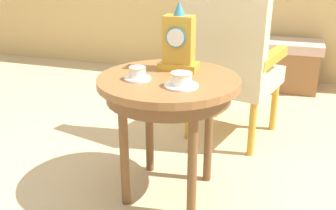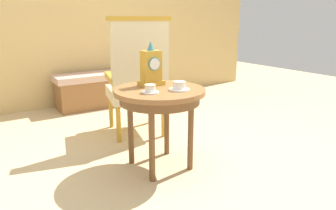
{
  "view_description": "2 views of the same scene",
  "coord_description": "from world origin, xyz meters",
  "views": [
    {
      "loc": [
        0.57,
        -1.61,
        1.15
      ],
      "look_at": [
        0.05,
        -0.02,
        0.5
      ],
      "focal_mm": 40.95,
      "sensor_mm": 36.0,
      "label": 1
    },
    {
      "loc": [
        -1.1,
        -1.88,
        1.12
      ],
      "look_at": [
        0.11,
        0.02,
        0.49
      ],
      "focal_mm": 33.02,
      "sensor_mm": 36.0,
      "label": 2
    }
  ],
  "objects": [
    {
      "name": "ground_plane",
      "position": [
        0.0,
        0.0,
        0.0
      ],
      "size": [
        10.0,
        10.0,
        0.0
      ],
      "primitive_type": "plane",
      "color": "tan"
    },
    {
      "name": "side_table",
      "position": [
        0.04,
        0.02,
        0.55
      ],
      "size": [
        0.67,
        0.67,
        0.62
      ],
      "color": "brown",
      "rests_on": "ground"
    },
    {
      "name": "teacup_left",
      "position": [
        -0.09,
        -0.06,
        0.65
      ],
      "size": [
        0.12,
        0.12,
        0.06
      ],
      "color": "white",
      "rests_on": "side_table"
    },
    {
      "name": "teacup_right",
      "position": [
        0.13,
        -0.1,
        0.65
      ],
      "size": [
        0.15,
        0.15,
        0.06
      ],
      "color": "white",
      "rests_on": "side_table"
    },
    {
      "name": "mantel_clock",
      "position": [
        0.05,
        0.15,
        0.76
      ],
      "size": [
        0.19,
        0.11,
        0.34
      ],
      "color": "gold",
      "rests_on": "side_table"
    },
    {
      "name": "armchair",
      "position": [
        0.21,
        0.71,
        0.59
      ],
      "size": [
        0.65,
        0.64,
        1.14
      ],
      "color": "beige",
      "rests_on": "ground"
    },
    {
      "name": "window_bench",
      "position": [
        0.27,
        1.95,
        0.22
      ],
      "size": [
        1.13,
        0.4,
        0.44
      ],
      "color": "#CCA893",
      "rests_on": "ground"
    }
  ]
}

